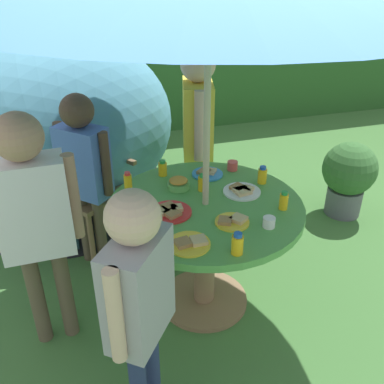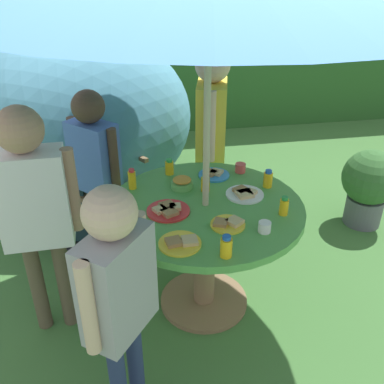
{
  "view_description": "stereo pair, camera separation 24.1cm",
  "coord_description": "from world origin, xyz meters",
  "px_view_note": "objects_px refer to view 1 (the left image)",
  "views": [
    {
      "loc": [
        -0.67,
        -2.0,
        1.99
      ],
      "look_at": [
        -0.07,
        0.02,
        0.81
      ],
      "focal_mm": 40.38,
      "sensor_mm": 36.0,
      "label": 1
    },
    {
      "loc": [
        -0.44,
        -2.06,
        1.99
      ],
      "look_at": [
        -0.07,
        0.02,
        0.81
      ],
      "focal_mm": 40.38,
      "sensor_mm": 36.0,
      "label": 2
    }
  ],
  "objects_px": {
    "plate_back_edge": "(242,191)",
    "cup_far": "(269,222)",
    "garden_table": "(205,228)",
    "juice_bottle_near_left": "(128,183)",
    "potted_plant": "(349,175)",
    "juice_bottle_near_right": "(202,183)",
    "juice_bottle_mid_right": "(236,244)",
    "plate_front_edge": "(170,211)",
    "cup_near": "(232,166)",
    "child_in_white_shirt": "(33,208)",
    "dome_tent": "(62,122)",
    "wooden_chair": "(84,176)",
    "child_in_blue_shirt": "(84,162)",
    "juice_bottle_far_right": "(262,175)",
    "plate_mid_left": "(207,173)",
    "juice_bottle_far_left": "(163,168)",
    "snack_bowl": "(178,183)",
    "child_in_grey_shirt": "(138,290)",
    "plate_center_front": "(190,243)",
    "plate_center_back": "(232,221)",
    "juice_bottle_spot_a": "(284,201)",
    "child_in_yellow_shirt": "(198,120)"
  },
  "relations": [
    {
      "from": "plate_back_edge",
      "to": "cup_far",
      "type": "bearing_deg",
      "value": -90.82
    },
    {
      "from": "garden_table",
      "to": "juice_bottle_near_left",
      "type": "height_order",
      "value": "juice_bottle_near_left"
    },
    {
      "from": "garden_table",
      "to": "potted_plant",
      "type": "relative_size",
      "value": 1.73
    },
    {
      "from": "potted_plant",
      "to": "juice_bottle_near_right",
      "type": "xyz_separation_m",
      "value": [
        -1.46,
        -0.54,
        0.42
      ]
    },
    {
      "from": "plate_back_edge",
      "to": "juice_bottle_mid_right",
      "type": "relative_size",
      "value": 1.96
    },
    {
      "from": "plate_front_edge",
      "to": "cup_near",
      "type": "bearing_deg",
      "value": 37.9
    },
    {
      "from": "potted_plant",
      "to": "child_in_white_shirt",
      "type": "bearing_deg",
      "value": -163.32
    },
    {
      "from": "child_in_white_shirt",
      "to": "cup_far",
      "type": "distance_m",
      "value": 1.2
    },
    {
      "from": "dome_tent",
      "to": "potted_plant",
      "type": "height_order",
      "value": "dome_tent"
    },
    {
      "from": "wooden_chair",
      "to": "child_in_blue_shirt",
      "type": "xyz_separation_m",
      "value": [
        0.01,
        -0.29,
        0.24
      ]
    },
    {
      "from": "juice_bottle_mid_right",
      "to": "juice_bottle_far_right",
      "type": "bearing_deg",
      "value": 56.11
    },
    {
      "from": "plate_mid_left",
      "to": "juice_bottle_far_left",
      "type": "bearing_deg",
      "value": 164.78
    },
    {
      "from": "garden_table",
      "to": "cup_far",
      "type": "relative_size",
      "value": 17.09
    },
    {
      "from": "garden_table",
      "to": "snack_bowl",
      "type": "distance_m",
      "value": 0.32
    },
    {
      "from": "juice_bottle_mid_right",
      "to": "juice_bottle_far_left",
      "type": "bearing_deg",
      "value": 99.23
    },
    {
      "from": "child_in_grey_shirt",
      "to": "plate_center_front",
      "type": "distance_m",
      "value": 0.45
    },
    {
      "from": "juice_bottle_mid_right",
      "to": "plate_center_back",
      "type": "bearing_deg",
      "value": 72.7
    },
    {
      "from": "garden_table",
      "to": "juice_bottle_spot_a",
      "type": "bearing_deg",
      "value": -23.8
    },
    {
      "from": "dome_tent",
      "to": "juice_bottle_far_right",
      "type": "xyz_separation_m",
      "value": [
        1.16,
        -1.5,
        0.06
      ]
    },
    {
      "from": "wooden_chair",
      "to": "plate_center_back",
      "type": "xyz_separation_m",
      "value": [
        0.71,
        -1.15,
        0.19
      ]
    },
    {
      "from": "juice_bottle_far_right",
      "to": "plate_back_edge",
      "type": "bearing_deg",
      "value": -154.05
    },
    {
      "from": "plate_center_front",
      "to": "juice_bottle_near_left",
      "type": "bearing_deg",
      "value": 107.81
    },
    {
      "from": "juice_bottle_far_right",
      "to": "child_in_grey_shirt",
      "type": "bearing_deg",
      "value": -138.35
    },
    {
      "from": "wooden_chair",
      "to": "child_in_yellow_shirt",
      "type": "relative_size",
      "value": 0.69
    },
    {
      "from": "juice_bottle_spot_a",
      "to": "plate_back_edge",
      "type": "bearing_deg",
      "value": 122.17
    },
    {
      "from": "plate_front_edge",
      "to": "cup_far",
      "type": "height_order",
      "value": "cup_far"
    },
    {
      "from": "plate_center_front",
      "to": "cup_far",
      "type": "distance_m",
      "value": 0.44
    },
    {
      "from": "snack_bowl",
      "to": "plate_center_front",
      "type": "xyz_separation_m",
      "value": [
        -0.1,
        -0.58,
        -0.02
      ]
    },
    {
      "from": "garden_table",
      "to": "juice_bottle_spot_a",
      "type": "xyz_separation_m",
      "value": [
        0.4,
        -0.18,
        0.22
      ]
    },
    {
      "from": "juice_bottle_far_right",
      "to": "juice_bottle_mid_right",
      "type": "bearing_deg",
      "value": -123.89
    },
    {
      "from": "child_in_grey_shirt",
      "to": "cup_far",
      "type": "distance_m",
      "value": 0.83
    },
    {
      "from": "dome_tent",
      "to": "cup_near",
      "type": "distance_m",
      "value": 1.65
    },
    {
      "from": "juice_bottle_near_left",
      "to": "juice_bottle_spot_a",
      "type": "distance_m",
      "value": 0.91
    },
    {
      "from": "child_in_yellow_shirt",
      "to": "juice_bottle_spot_a",
      "type": "height_order",
      "value": "child_in_yellow_shirt"
    },
    {
      "from": "plate_front_edge",
      "to": "plate_mid_left",
      "type": "distance_m",
      "value": 0.52
    },
    {
      "from": "potted_plant",
      "to": "juice_bottle_spot_a",
      "type": "height_order",
      "value": "juice_bottle_spot_a"
    },
    {
      "from": "wooden_chair",
      "to": "juice_bottle_far_right",
      "type": "relative_size",
      "value": 9.0
    },
    {
      "from": "juice_bottle_near_left",
      "to": "plate_center_back",
      "type": "bearing_deg",
      "value": -46.56
    },
    {
      "from": "juice_bottle_far_left",
      "to": "child_in_blue_shirt",
      "type": "bearing_deg",
      "value": 156.86
    },
    {
      "from": "child_in_white_shirt",
      "to": "plate_center_back",
      "type": "relative_size",
      "value": 7.52
    },
    {
      "from": "garden_table",
      "to": "juice_bottle_far_right",
      "type": "relative_size",
      "value": 10.07
    },
    {
      "from": "plate_mid_left",
      "to": "garden_table",
      "type": "bearing_deg",
      "value": -109.87
    },
    {
      "from": "juice_bottle_near_left",
      "to": "dome_tent",
      "type": "bearing_deg",
      "value": 104.13
    },
    {
      "from": "potted_plant",
      "to": "juice_bottle_far_left",
      "type": "bearing_deg",
      "value": -170.43
    },
    {
      "from": "juice_bottle_near_right",
      "to": "potted_plant",
      "type": "bearing_deg",
      "value": 20.34
    },
    {
      "from": "plate_center_front",
      "to": "cup_near",
      "type": "distance_m",
      "value": 0.88
    },
    {
      "from": "juice_bottle_spot_a",
      "to": "plate_mid_left",
      "type": "bearing_deg",
      "value": 117.75
    },
    {
      "from": "plate_mid_left",
      "to": "child_in_white_shirt",
      "type": "bearing_deg",
      "value": -160.48
    },
    {
      "from": "plate_back_edge",
      "to": "juice_bottle_far_left",
      "type": "xyz_separation_m",
      "value": [
        -0.4,
        0.36,
        0.04
      ]
    },
    {
      "from": "wooden_chair",
      "to": "plate_front_edge",
      "type": "xyz_separation_m",
      "value": [
        0.41,
        -0.96,
        0.19
      ]
    }
  ]
}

